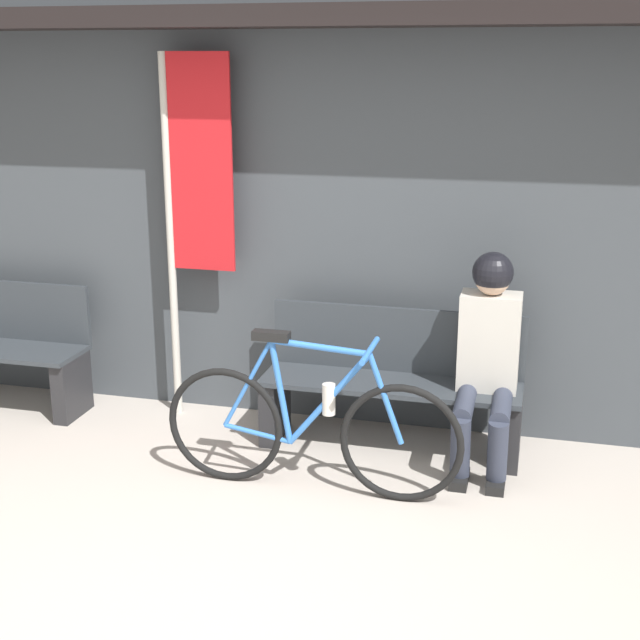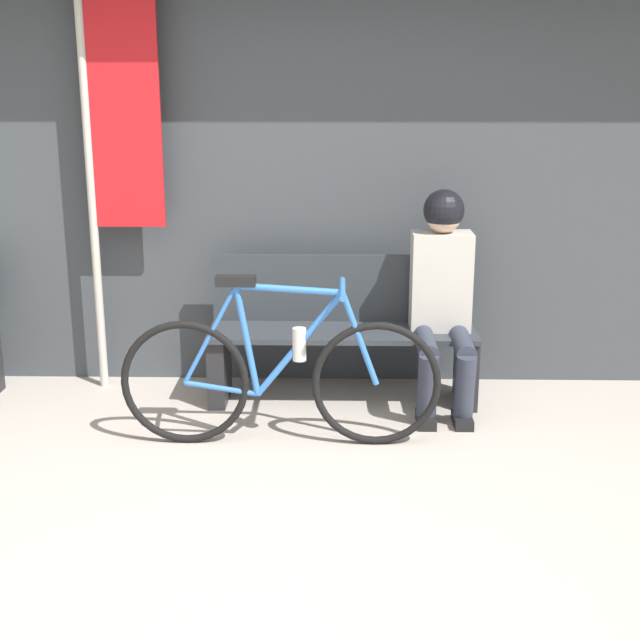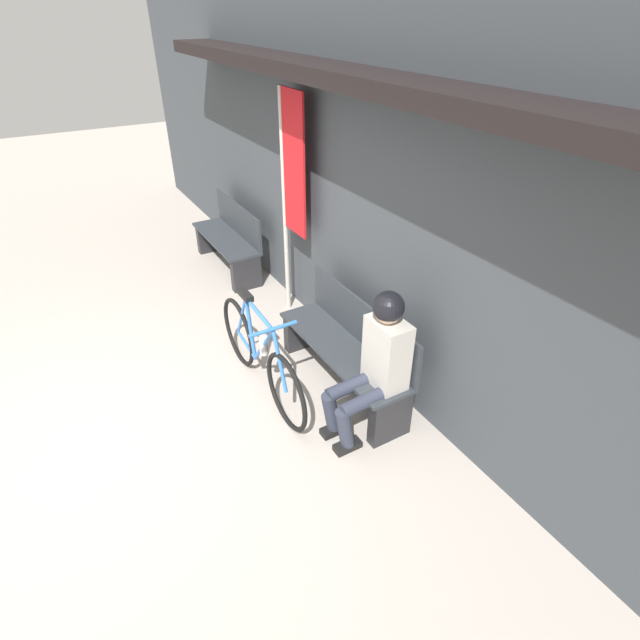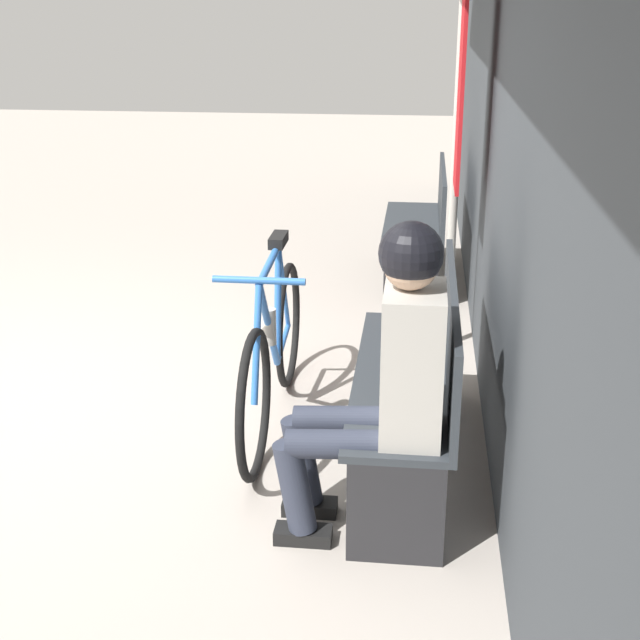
{
  "view_description": "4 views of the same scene",
  "coord_description": "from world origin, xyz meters",
  "px_view_note": "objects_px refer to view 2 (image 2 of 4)",
  "views": [
    {
      "loc": [
        1.2,
        -3.07,
        2.28
      ],
      "look_at": [
        -0.01,
        1.63,
        0.84
      ],
      "focal_mm": 50.0,
      "sensor_mm": 36.0,
      "label": 1
    },
    {
      "loc": [
        0.34,
        -3.1,
        1.87
      ],
      "look_at": [
        0.25,
        1.62,
        0.55
      ],
      "focal_mm": 50.0,
      "sensor_mm": 36.0,
      "label": 2
    },
    {
      "loc": [
        3.28,
        -0.09,
        2.95
      ],
      "look_at": [
        0.42,
        1.58,
        0.82
      ],
      "focal_mm": 28.0,
      "sensor_mm": 36.0,
      "label": 3
    },
    {
      "loc": [
        3.92,
        1.87,
        1.97
      ],
      "look_at": [
        0.1,
        1.43,
        0.56
      ],
      "focal_mm": 50.0,
      "sensor_mm": 36.0,
      "label": 4
    }
  ],
  "objects_px": {
    "bicycle": "(281,376)",
    "banner_pole": "(113,143)",
    "person_seated": "(442,286)",
    "park_bench_near": "(342,335)"
  },
  "relations": [
    {
      "from": "park_bench_near",
      "to": "person_seated",
      "type": "relative_size",
      "value": 1.24
    },
    {
      "from": "person_seated",
      "to": "banner_pole",
      "type": "height_order",
      "value": "banner_pole"
    },
    {
      "from": "park_bench_near",
      "to": "banner_pole",
      "type": "relative_size",
      "value": 0.67
    },
    {
      "from": "person_seated",
      "to": "banner_pole",
      "type": "distance_m",
      "value": 2.05
    },
    {
      "from": "park_bench_near",
      "to": "bicycle",
      "type": "distance_m",
      "value": 0.75
    },
    {
      "from": "bicycle",
      "to": "person_seated",
      "type": "bearing_deg",
      "value": 33.23
    },
    {
      "from": "bicycle",
      "to": "banner_pole",
      "type": "bearing_deg",
      "value": 139.43
    },
    {
      "from": "park_bench_near",
      "to": "person_seated",
      "type": "height_order",
      "value": "person_seated"
    },
    {
      "from": "park_bench_near",
      "to": "banner_pole",
      "type": "height_order",
      "value": "banner_pole"
    },
    {
      "from": "banner_pole",
      "to": "person_seated",
      "type": "bearing_deg",
      "value": -8.5
    }
  ]
}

